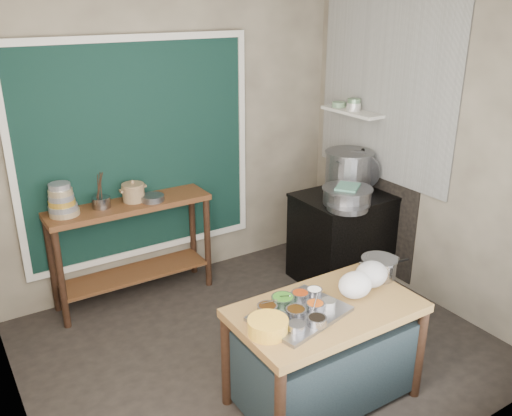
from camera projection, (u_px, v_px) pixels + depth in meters
floor at (259, 347)px, 4.40m from camera, size 3.50×3.00×0.02m
back_wall at (172, 140)px, 5.08m from camera, size 3.50×0.02×2.80m
right_wall at (427, 149)px, 4.77m from camera, size 0.02×3.00×2.80m
curtain_panel at (139, 151)px, 4.89m from camera, size 2.10×0.02×1.90m
curtain_frame at (139, 151)px, 4.88m from camera, size 2.22×0.03×2.02m
tile_panel at (384, 89)px, 5.02m from camera, size 0.02×1.70×1.70m
soot_patch at (368, 202)px, 5.52m from camera, size 0.01×1.30×1.30m
wall_shelf at (352, 112)px, 5.30m from camera, size 0.22×0.70×0.03m
prep_table at (324, 354)px, 3.70m from camera, size 1.25×0.72×0.75m
back_counter at (133, 251)px, 4.96m from camera, size 1.45×0.40×0.95m
stove_block at (344, 238)px, 5.35m from camera, size 0.90×0.68×0.85m
stove_top at (346, 196)px, 5.19m from camera, size 0.92×0.69×0.03m
condiment_tray at (300, 314)px, 3.46m from camera, size 0.67×0.54×0.03m
condiment_bowls at (295, 308)px, 3.44m from camera, size 0.53×0.44×0.06m
yellow_basin at (268, 326)px, 3.26m from camera, size 0.28×0.28×0.10m
saucepan at (379, 268)px, 3.92m from camera, size 0.30×0.30×0.15m
plastic_bag_a at (355, 285)px, 3.65m from camera, size 0.24×0.21×0.18m
plastic_bag_b at (371, 274)px, 3.78m from camera, size 0.30×0.28×0.18m
bowl_stack at (62, 202)px, 4.47m from camera, size 0.25×0.25×0.28m
utensil_cup at (101, 202)px, 4.67m from camera, size 0.18×0.18×0.10m
ceramic_crock at (133, 193)px, 4.81m from camera, size 0.24×0.24×0.14m
wide_bowl at (152, 198)px, 4.83m from camera, size 0.27×0.27×0.05m
stock_pot at (349, 170)px, 5.29m from camera, size 0.63×0.63×0.38m
pot_lid at (360, 169)px, 5.28m from camera, size 0.26×0.42×0.41m
steamer at (347, 196)px, 4.94m from camera, size 0.59×0.59×0.15m
green_cloth at (348, 187)px, 4.91m from camera, size 0.31×0.30×0.02m
shallow_pan at (347, 207)px, 4.83m from camera, size 0.46×0.46×0.05m
shelf_bowl_stack at (354, 105)px, 5.26m from camera, size 0.14×0.14×0.12m
shelf_bowl_green at (339, 105)px, 5.44m from camera, size 0.15×0.15×0.05m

